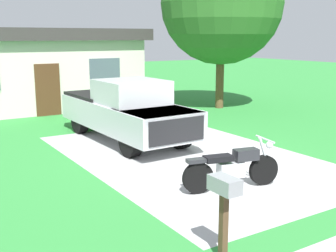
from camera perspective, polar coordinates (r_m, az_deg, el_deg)
ground_plane at (r=11.56m, az=2.78°, el=-4.11°), size 80.00×80.00×0.00m
driveway_pad at (r=11.56m, az=2.78°, el=-4.09°), size 5.53×8.69×0.01m
motorcycle at (r=9.15m, az=8.56°, el=-5.44°), size 2.18×0.83×1.09m
pickup_truck at (r=13.34m, az=-5.78°, el=2.19°), size 2.13×5.67×1.90m
mailbox at (r=6.12m, az=7.47°, el=-9.23°), size 0.26×0.48×1.26m
shade_tree at (r=19.43m, az=7.13°, el=15.85°), size 5.28×5.28×7.22m
neighbor_house at (r=20.43m, az=-17.83°, el=7.37°), size 9.60×5.60×3.50m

